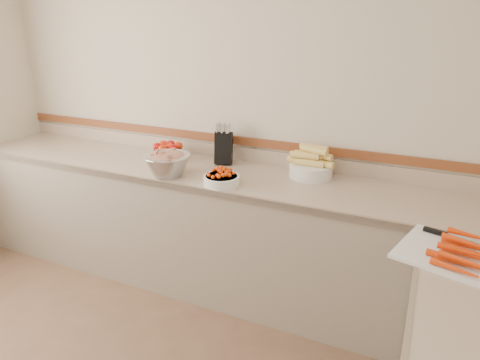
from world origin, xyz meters
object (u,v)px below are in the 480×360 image
at_px(corn_bowl, 311,166).
at_px(rhubarb_bowl, 167,163).
at_px(knife_block, 224,147).
at_px(cherry_tomato_bowl, 222,178).
at_px(cutting_board, 461,254).
at_px(tomato_bowl, 168,152).

bearing_deg(corn_bowl, rhubarb_bowl, -156.30).
height_order(knife_block, rhubarb_bowl, knife_block).
relative_size(cherry_tomato_bowl, corn_bowl, 0.73).
xyz_separation_m(cherry_tomato_bowl, corn_bowl, (0.47, 0.38, 0.03)).
relative_size(corn_bowl, rhubarb_bowl, 1.03).
relative_size(corn_bowl, cutting_board, 0.55).
bearing_deg(tomato_bowl, cherry_tomato_bowl, -27.23).
distance_m(cherry_tomato_bowl, rhubarb_bowl, 0.41).
height_order(knife_block, cherry_tomato_bowl, knife_block).
relative_size(knife_block, tomato_bowl, 1.17).
xyz_separation_m(knife_block, corn_bowl, (0.66, -0.02, -0.05)).
bearing_deg(knife_block, tomato_bowl, -168.49).
bearing_deg(knife_block, cherry_tomato_bowl, -65.25).
bearing_deg(cherry_tomato_bowl, tomato_bowl, 152.77).
height_order(knife_block, corn_bowl, knife_block).
xyz_separation_m(tomato_bowl, cutting_board, (1.98, -0.69, -0.04)).
bearing_deg(rhubarb_bowl, cutting_board, -11.90).
distance_m(cherry_tomato_bowl, corn_bowl, 0.61).
bearing_deg(cutting_board, rhubarb_bowl, 168.10).
xyz_separation_m(rhubarb_bowl, cutting_board, (1.77, -0.37, -0.07)).
xyz_separation_m(knife_block, tomato_bowl, (-0.43, -0.09, -0.07)).
relative_size(tomato_bowl, cherry_tomato_bowl, 1.11).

